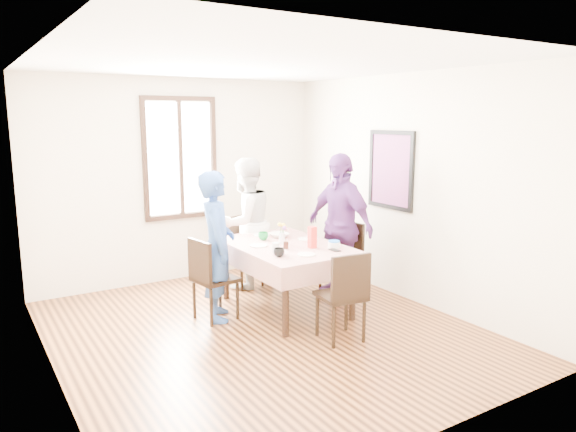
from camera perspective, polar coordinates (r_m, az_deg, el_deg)
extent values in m
plane|color=black|center=(5.74, -2.57, -12.02)|extent=(4.50, 4.50, 0.00)
plane|color=beige|center=(7.39, -11.31, 3.70)|extent=(4.00, 0.00, 4.00)
plane|color=beige|center=(6.57, 12.69, 2.83)|extent=(0.00, 4.50, 4.50)
cube|color=black|center=(7.35, -11.33, 6.01)|extent=(1.02, 0.06, 1.62)
cube|color=white|center=(7.36, -11.36, 6.01)|extent=(0.90, 0.02, 1.50)
cube|color=red|center=(6.75, 10.85, 4.80)|extent=(0.04, 0.76, 0.96)
cube|color=black|center=(6.23, -0.25, -6.50)|extent=(0.98, 1.50, 0.75)
cube|color=#630600|center=(6.13, -0.25, -3.09)|extent=(1.10, 1.62, 0.01)
cube|color=black|center=(5.96, -7.69, -6.58)|extent=(0.48, 0.48, 0.91)
cube|color=black|center=(6.70, 5.50, -4.63)|extent=(0.47, 0.47, 0.91)
cube|color=black|center=(7.08, -4.66, -3.80)|extent=(0.48, 0.48, 0.91)
cube|color=black|center=(5.40, 5.59, -8.35)|extent=(0.47, 0.47, 0.91)
imported|color=#2A4B8F|center=(5.88, -7.58, -3.18)|extent=(0.58, 0.70, 1.63)
imported|color=silver|center=(6.98, -4.64, -0.75)|extent=(0.94, 0.80, 1.69)
imported|color=#5D2D73|center=(6.59, 5.42, -1.04)|extent=(0.55, 1.08, 1.77)
imported|color=black|center=(5.60, -0.95, -3.87)|extent=(0.15, 0.15, 0.09)
imported|color=red|center=(6.22, 2.44, -2.48)|extent=(0.12, 0.12, 0.08)
imported|color=#0C7226|center=(6.35, -2.64, -2.13)|extent=(0.15, 0.15, 0.09)
imported|color=white|center=(6.49, -0.97, -2.04)|extent=(0.25, 0.25, 0.06)
cube|color=red|center=(5.96, 2.58, -2.26)|extent=(0.08, 0.08, 0.24)
cylinder|color=white|center=(6.01, 4.89, -3.04)|extent=(0.13, 0.13, 0.07)
cylinder|color=black|center=(5.93, -0.23, -3.11)|extent=(0.06, 0.06, 0.08)
cylinder|color=silver|center=(5.75, -1.32, -3.38)|extent=(0.08, 0.08, 0.11)
cube|color=black|center=(5.88, 4.97, -3.61)|extent=(0.07, 0.15, 0.01)
cylinder|color=silver|center=(6.14, -0.65, -2.38)|extent=(0.07, 0.07, 0.13)
cylinder|color=white|center=(6.07, -3.14, -3.14)|extent=(0.20, 0.20, 0.01)
cylinder|color=white|center=(6.38, 1.93, -2.45)|extent=(0.20, 0.20, 0.01)
cylinder|color=white|center=(6.61, -2.85, -2.01)|extent=(0.20, 0.20, 0.01)
cylinder|color=white|center=(5.68, 1.93, -4.08)|extent=(0.20, 0.20, 0.01)
cylinder|color=blue|center=(6.00, 4.89, -2.68)|extent=(0.12, 0.12, 0.01)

